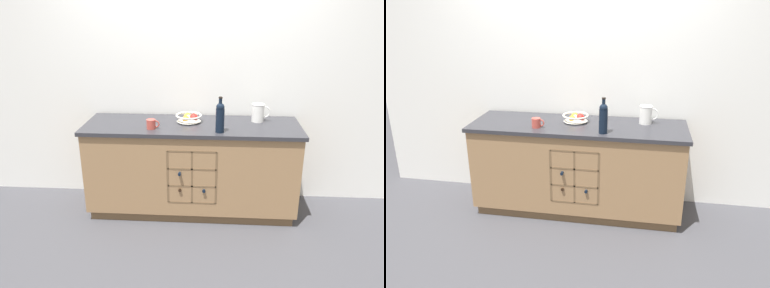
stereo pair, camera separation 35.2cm
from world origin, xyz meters
TOP-DOWN VIEW (x-y plane):
  - ground_plane at (0.00, 0.00)m, footprint 14.00×14.00m
  - back_wall at (0.00, 0.36)m, footprint 4.40×0.06m
  - kitchen_island at (0.00, -0.00)m, footprint 1.99×0.65m
  - fruit_bowl at (-0.03, 0.07)m, footprint 0.25×0.25m
  - white_pitcher at (0.62, 0.13)m, footprint 0.18×0.12m
  - ceramic_mug at (-0.35, -0.16)m, footprint 0.12×0.08m
  - standing_wine_bottle at (0.25, -0.21)m, footprint 0.08×0.08m

SIDE VIEW (x-z plane):
  - ground_plane at x=0.00m, z-range 0.00..0.00m
  - kitchen_island at x=0.00m, z-range 0.01..0.89m
  - ceramic_mug at x=-0.35m, z-range 0.89..0.97m
  - fruit_bowl at x=-0.03m, z-range 0.89..0.97m
  - white_pitcher at x=0.62m, z-range 0.89..1.06m
  - standing_wine_bottle at x=0.25m, z-range 0.87..1.18m
  - back_wall at x=0.00m, z-range 0.00..2.55m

